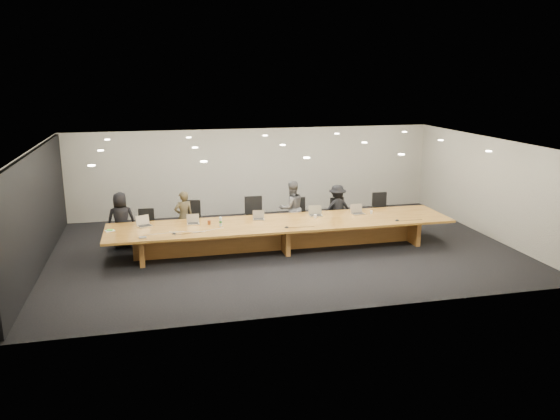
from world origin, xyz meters
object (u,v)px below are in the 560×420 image
Objects in this scene: conference_table at (283,230)px; laptop_a at (145,221)px; mic_center at (287,227)px; mic_right at (397,220)px; chair_far_right at (382,210)px; person_a at (121,220)px; paper_cup_near at (315,216)px; chair_mid_right at (300,216)px; paper_cup_far at (371,212)px; av_box at (143,237)px; chair_far_left at (146,228)px; person_c at (292,208)px; amber_mug at (209,222)px; person_d at (337,209)px; chair_left at (191,221)px; chair_mid_left at (255,218)px; laptop_e at (358,209)px; laptop_b at (193,219)px; laptop_d at (316,211)px; water_bottle at (221,222)px; person_b at (184,217)px; mic_left at (174,233)px; chair_right at (339,215)px.

conference_table is 3.55m from laptop_a.
mic_center and mic_right have the same top height.
chair_far_right is 7.51m from person_a.
paper_cup_near is at bearing -26.82° from laptop_a.
chair_mid_right is at bearing 139.58° from mic_right.
person_a reaches higher than mic_center.
av_box is (-6.15, -0.92, -0.03)m from paper_cup_far.
chair_far_left is 4.06m from person_c.
chair_mid_right is at bearing 21.06° from amber_mug.
person_d reaches higher than av_box.
chair_far_left is at bearing -163.46° from chair_left.
av_box is at bearing 15.83° from person_d.
av_box is at bearing -169.98° from conference_table.
chair_mid_left is 2.88m from laptop_e.
person_c reaches higher than paper_cup_far.
chair_far_right is at bearing 12.18° from amber_mug.
paper_cup_near is at bearing -0.06° from laptop_b.
laptop_a reaches higher than laptop_e.
laptop_a reaches higher than av_box.
person_d reaches higher than laptop_d.
laptop_d reaches higher than av_box.
chair_far_left is 1.50m from laptop_b.
water_bottle is 2.02m from av_box.
person_b reaches higher than person_d.
person_c is 1.12× the size of person_d.
person_a reaches higher than conference_table.
person_d is 14.93× the size of paper_cup_near.
chair_mid_right is at bearing -3.75° from person_d.
chair_mid_right is at bearing 56.62° from conference_table.
chair_left is 3.21× the size of laptop_d.
chair_mid_left is 0.75× the size of person_c.
laptop_e reaches higher than mic_right.
person_c is 1.90m from mic_center.
laptop_e is at bearing 2.57° from laptop_d.
laptop_d reaches higher than laptop_b.
chair_mid_left is at bearing 159.29° from laptop_d.
laptop_e reaches higher than chair_far_left.
laptop_b is 0.43m from amber_mug.
laptop_d is 1.20m from laptop_e.
chair_mid_left reaches higher than chair_far_left.
chair_mid_right is 3.32m from person_b.
paper_cup_near is (2.58, 0.22, -0.07)m from water_bottle.
paper_cup_far is at bearing 155.48° from person_b.
mic_center is (3.49, -0.94, -0.12)m from laptop_a.
person_b is at bearing 169.45° from paper_cup_far.
chair_mid_left reaches higher than conference_table.
mic_left is (0.69, -0.85, -0.12)m from laptop_a.
amber_mug reaches higher than av_box.
conference_table is 7.61× the size of chair_mid_left.
chair_right is at bearing 96.09° from laptop_e.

